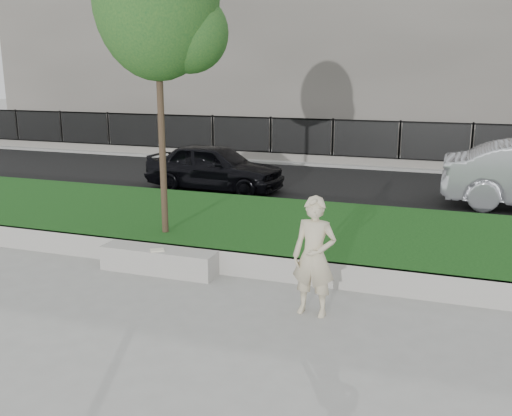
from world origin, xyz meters
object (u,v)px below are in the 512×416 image
at_px(book, 157,250).
at_px(young_tree, 162,3).
at_px(stone_bench, 159,260).
at_px(man, 314,257).
at_px(car_dark, 215,167).

relative_size(book, young_tree, 0.04).
height_order(book, young_tree, young_tree).
height_order(stone_bench, young_tree, young_tree).
xyz_separation_m(man, young_tree, (-3.03, 1.69, 3.44)).
distance_m(book, car_dark, 6.40).
relative_size(book, car_dark, 0.06).
xyz_separation_m(man, book, (-2.71, 0.64, -0.40)).
distance_m(man, book, 2.81).
xyz_separation_m(stone_bench, young_tree, (-0.28, 0.93, 4.05)).
height_order(stone_bench, book, book).
bearing_deg(car_dark, book, -160.59).
height_order(stone_bench, man, man).
height_order(stone_bench, car_dark, car_dark).
xyz_separation_m(stone_bench, book, (0.04, -0.12, 0.21)).
relative_size(man, book, 7.69).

